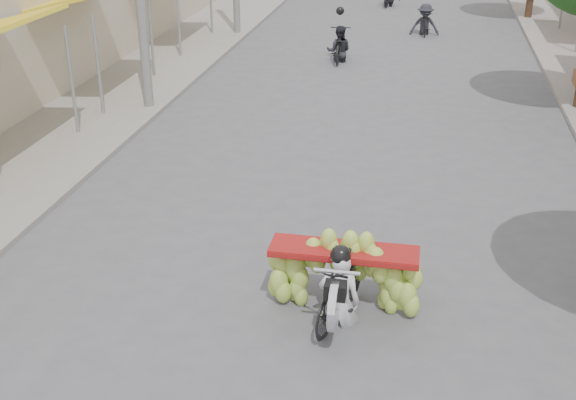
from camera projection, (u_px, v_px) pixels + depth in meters
The scene contains 4 objects.
sidewalk_left at pixel (135, 74), 21.45m from camera, with size 4.00×60.00×0.12m, color gray.
banana_motorbike at pixel (342, 272), 9.88m from camera, with size 2.20×1.85×1.98m.
bg_motorbike_a at pixel (339, 38), 22.82m from camera, with size 0.81×1.77×1.95m.
bg_motorbike_b at pixel (426, 11), 26.26m from camera, with size 1.09×1.57×1.95m.
Camera 1 is at (1.45, -4.78, 5.76)m, focal length 45.00 mm.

